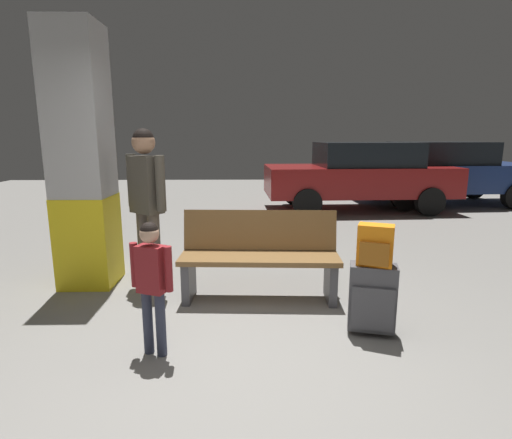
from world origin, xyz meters
TOP-DOWN VIEW (x-y plane):
  - ground_plane at (0.00, 4.00)m, footprint 18.00×18.00m
  - structural_pillar at (-1.70, 1.88)m, footprint 0.57×0.57m
  - bench at (0.20, 1.43)m, footprint 1.62×0.60m
  - suitcase at (1.12, 0.62)m, footprint 0.42×0.31m
  - backpack_bright at (1.11, 0.62)m, footprint 0.32×0.27m
  - child at (-0.63, 0.33)m, footprint 0.33×0.25m
  - adult at (-1.00, 1.72)m, footprint 0.48×0.41m
  - parked_car_near at (2.59, 6.48)m, footprint 4.18×1.95m
  - parked_car_side at (4.82, 7.23)m, footprint 4.19×1.97m

SIDE VIEW (x-z plane):
  - ground_plane at x=0.00m, z-range -0.10..0.00m
  - suitcase at x=1.12m, z-range 0.02..0.62m
  - bench at x=0.20m, z-range 0.00..0.88m
  - child at x=-0.63m, z-range 0.12..1.16m
  - backpack_bright at x=1.11m, z-range 0.60..0.94m
  - parked_car_near at x=2.59m, z-range 0.05..1.56m
  - parked_car_side at x=4.82m, z-range 0.05..1.56m
  - adult at x=-1.00m, z-range 0.20..1.92m
  - structural_pillar at x=-1.70m, z-range -0.01..2.77m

